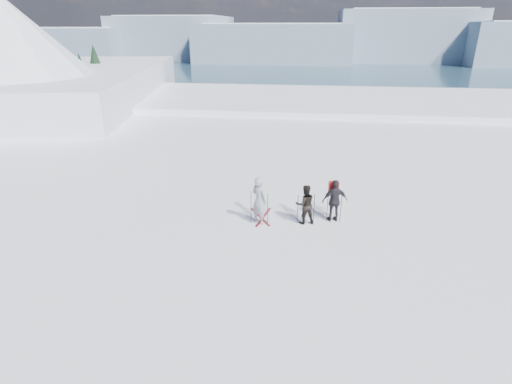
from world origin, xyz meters
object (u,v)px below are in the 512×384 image
Objects in this scene: skier_dark at (305,204)px; skis_loose at (262,217)px; skier_grey at (259,200)px; skier_pack at (335,201)px.

skier_dark is 1.83m from skis_loose.
skis_loose is at bearing -26.00° from skier_dark.
skier_dark is (1.69, 0.22, -0.16)m from skier_grey.
skier_grey is 1.10× the size of skis_loose.
skier_grey reaches higher than skis_loose.
skier_pack is (2.80, 0.54, -0.10)m from skier_grey.
skis_loose is (-1.65, 0.25, -0.75)m from skier_dark.
skier_pack is 0.99× the size of skis_loose.
skier_grey is 1.12× the size of skier_pack.
skier_dark is at bearing -8.57° from skis_loose.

